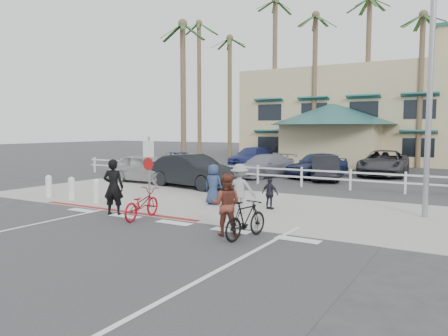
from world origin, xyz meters
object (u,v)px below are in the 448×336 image
Objects in this scene: sign_post at (149,169)px; car_white_sedan at (193,171)px; bike_red at (142,204)px; car_red_compact at (146,168)px; bike_black at (246,220)px.

car_white_sedan is (-1.84, 5.44, -0.64)m from sign_post.
sign_post is at bearing -150.16° from car_white_sedan.
car_white_sedan is (-2.85, 7.03, 0.33)m from bike_red.
sign_post reaches higher than car_red_compact.
sign_post is 5.57m from bike_black.
car_red_compact is at bearing -58.22° from bike_red.
bike_black is at bearing -126.51° from car_white_sedan.
bike_black is 0.37× the size of car_red_compact.
sign_post is 7.87m from car_red_compact.
sign_post reaches higher than bike_black.
bike_red is (1.02, -1.59, -0.96)m from sign_post.
car_white_sedan is at bearing -75.83° from bike_red.
bike_black is 10.25m from car_white_sedan.
sign_post reaches higher than bike_red.
car_red_compact is (-3.35, 0.44, -0.04)m from car_white_sedan.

